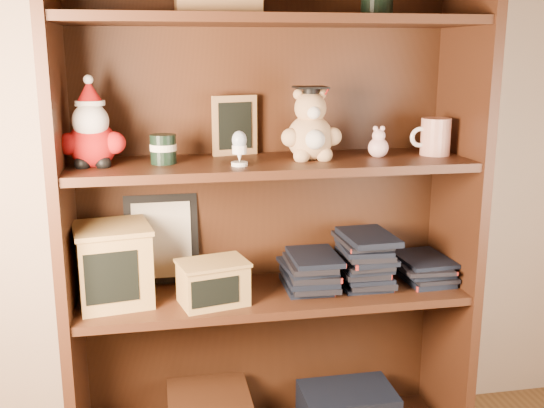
{
  "coord_description": "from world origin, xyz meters",
  "views": [
    {
      "loc": [
        -0.34,
        -0.47,
        1.26
      ],
      "look_at": [
        -0.0,
        1.3,
        0.82
      ],
      "focal_mm": 42.0,
      "sensor_mm": 36.0,
      "label": 1
    }
  ],
  "objects_px": {
    "grad_teddy_bear": "(311,131)",
    "teacher_mug": "(435,137)",
    "treats_box": "(113,264)",
    "bookcase": "(268,213)"
  },
  "relations": [
    {
      "from": "teacher_mug",
      "to": "treats_box",
      "type": "xyz_separation_m",
      "value": [
        -0.96,
        -0.0,
        -0.34
      ]
    },
    {
      "from": "treats_box",
      "to": "bookcase",
      "type": "bearing_deg",
      "value": 6.42
    },
    {
      "from": "bookcase",
      "to": "teacher_mug",
      "type": "distance_m",
      "value": 0.55
    },
    {
      "from": "bookcase",
      "to": "grad_teddy_bear",
      "type": "height_order",
      "value": "bookcase"
    },
    {
      "from": "treats_box",
      "to": "teacher_mug",
      "type": "bearing_deg",
      "value": 0.06
    },
    {
      "from": "grad_teddy_bear",
      "to": "treats_box",
      "type": "distance_m",
      "value": 0.68
    },
    {
      "from": "grad_teddy_bear",
      "to": "teacher_mug",
      "type": "bearing_deg",
      "value": 0.97
    },
    {
      "from": "teacher_mug",
      "to": "grad_teddy_bear",
      "type": "bearing_deg",
      "value": -179.03
    },
    {
      "from": "grad_teddy_bear",
      "to": "teacher_mug",
      "type": "distance_m",
      "value": 0.39
    },
    {
      "from": "teacher_mug",
      "to": "bookcase",
      "type": "bearing_deg",
      "value": 174.22
    }
  ]
}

